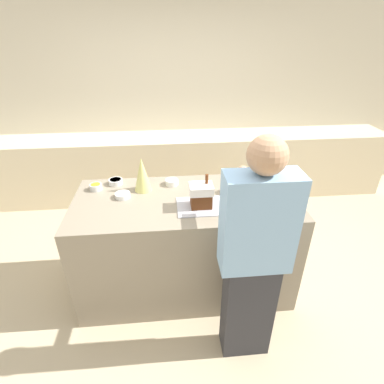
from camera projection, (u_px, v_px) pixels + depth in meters
The scene contains 15 objects.
ground_plane at pixel (186, 281), 2.98m from camera, with size 12.00×12.00×0.00m, color #C6B28E.
wall_back at pixel (174, 101), 4.20m from camera, with size 8.00×0.05×2.60m.
back_cabinet_block at pixel (176, 166), 4.33m from camera, with size 6.00×0.60×0.90m.
kitchen_island at pixel (186, 243), 2.75m from camera, with size 1.88×0.87×0.96m.
baking_tray at pixel (201, 206), 2.40m from camera, with size 0.38×0.31×0.01m.
gingerbread_house at pixel (201, 195), 2.35m from camera, with size 0.18×0.15×0.27m.
decorative_tree at pixel (142, 174), 2.57m from camera, with size 0.15×0.15×0.30m.
candy_bowl_center_rear at pixel (116, 181), 2.73m from camera, with size 0.13×0.13×0.05m.
candy_bowl_near_tray_left at pixel (96, 187), 2.64m from camera, with size 0.10×0.10×0.05m.
candy_bowl_near_tray_right at pixel (172, 182), 2.72m from camera, with size 0.12×0.12×0.05m.
candy_bowl_far_right at pixel (123, 195), 2.52m from camera, with size 0.13×0.13×0.04m.
candy_bowl_behind_tray at pixel (259, 181), 2.74m from camera, with size 0.10×0.10×0.05m.
candy_bowl_far_left at pixel (227, 190), 2.59m from camera, with size 0.12×0.12×0.04m.
candy_bowl_beside_tree at pixel (250, 191), 2.58m from camera, with size 0.10×0.10×0.04m.
person at pixel (254, 258), 1.96m from camera, with size 0.46×0.57×1.74m.
Camera 1 is at (-0.15, -2.17, 2.23)m, focal length 28.00 mm.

